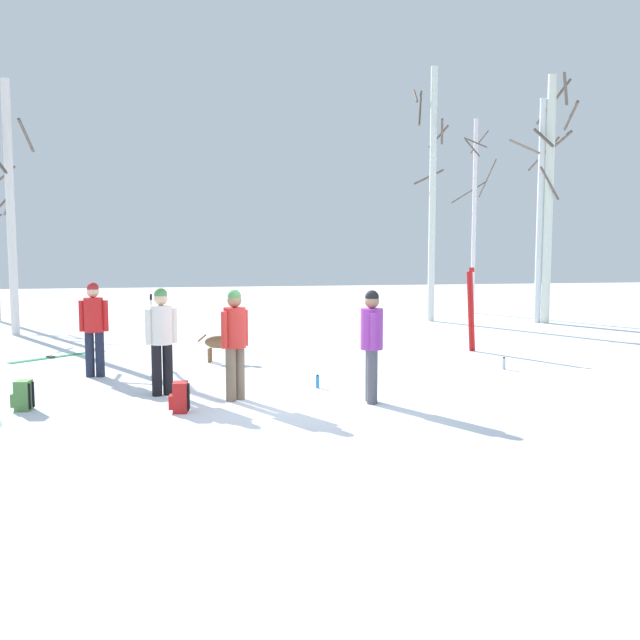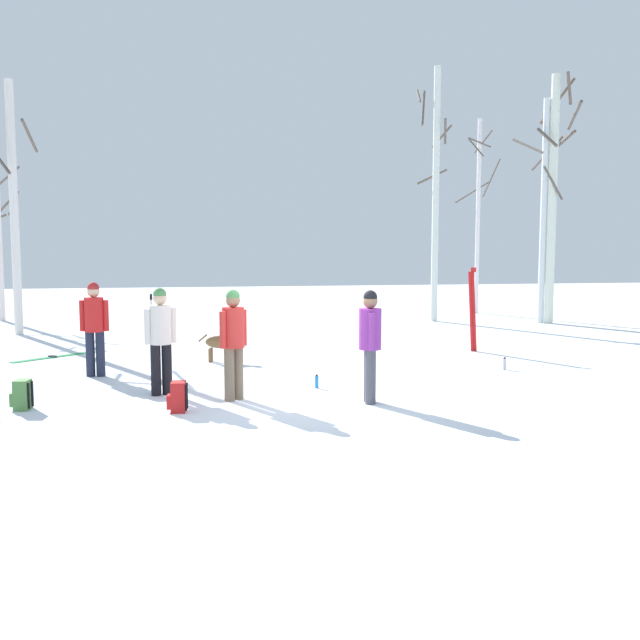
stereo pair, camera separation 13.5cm
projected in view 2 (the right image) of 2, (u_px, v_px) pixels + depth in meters
ground_plane at (303, 405)px, 11.00m from camera, size 60.00×60.00×0.00m
person_0 at (94, 323)px, 13.30m from camera, size 0.52×0.34×1.72m
person_1 at (370, 339)px, 11.09m from camera, size 0.34×0.52×1.72m
person_2 at (233, 337)px, 11.28m from camera, size 0.43×0.36×1.72m
person_3 at (161, 334)px, 11.66m from camera, size 0.50×0.34×1.72m
dog at (222, 343)px, 14.99m from camera, size 0.89×0.32×0.57m
ski_pair_planted_0 at (472, 310)px, 16.38m from camera, size 0.23×0.05×1.88m
ski_pair_lying_0 at (54, 357)px, 15.61m from camera, size 1.56×1.43×0.05m
ski_poles_0 at (152, 334)px, 13.04m from camera, size 0.07×0.26×1.52m
backpack_0 at (22, 395)px, 10.70m from camera, size 0.31×0.29×0.44m
backpack_1 at (178, 397)px, 10.56m from camera, size 0.30×0.28×0.44m
water_bottle_0 at (317, 382)px, 12.31m from camera, size 0.06×0.06×0.23m
water_bottle_1 at (505, 364)px, 14.09m from camera, size 0.06×0.06×0.24m
birch_tree_2 at (13, 204)px, 19.13m from camera, size 1.32×1.26×6.59m
birch_tree_3 at (435, 190)px, 22.40m from camera, size 1.21×1.14×7.68m
birch_tree_4 at (478, 212)px, 25.03m from camera, size 1.28×1.22×6.58m
birch_tree_5 at (544, 209)px, 21.97m from camera, size 1.48×1.47×6.66m
birch_tree_6 at (553, 193)px, 21.84m from camera, size 1.23×1.41×7.33m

